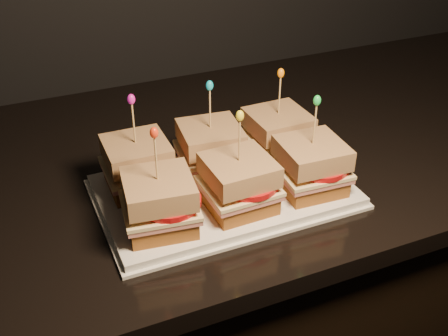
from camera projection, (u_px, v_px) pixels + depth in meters
name	position (u px, v px, depth m)	size (l,w,h in m)	color
cabinet	(184.00, 327.00, 1.28)	(2.15, 0.70, 0.84)	black
granite_slab	(175.00, 166.00, 1.05)	(2.19, 0.74, 0.03)	black
platter	(224.00, 191.00, 0.93)	(0.40, 0.25, 0.02)	white
platter_rim	(224.00, 194.00, 0.94)	(0.42, 0.26, 0.01)	white
sandwich_0_bread_bot	(139.00, 179.00, 0.92)	(0.10, 0.10, 0.03)	#5C3713
sandwich_0_ham	(138.00, 170.00, 0.91)	(0.11, 0.10, 0.01)	#CA6B5F
sandwich_0_cheese	(138.00, 167.00, 0.91)	(0.11, 0.10, 0.01)	#F8DF9B
sandwich_0_tomato	(146.00, 163.00, 0.91)	(0.10, 0.10, 0.01)	#B81011
sandwich_0_bread_top	(136.00, 152.00, 0.90)	(0.10, 0.10, 0.03)	brown
sandwich_0_pick	(134.00, 126.00, 0.87)	(0.00, 0.00, 0.09)	tan
sandwich_0_frill	(131.00, 99.00, 0.85)	(0.01, 0.01, 0.02)	#D21598
sandwich_1_bread_bot	(211.00, 163.00, 0.97)	(0.10, 0.10, 0.03)	#5C3713
sandwich_1_ham	(211.00, 154.00, 0.96)	(0.11, 0.10, 0.01)	#CA6B5F
sandwich_1_cheese	(211.00, 151.00, 0.95)	(0.11, 0.10, 0.01)	#F8DF9B
sandwich_1_tomato	(218.00, 147.00, 0.95)	(0.10, 0.10, 0.01)	#B81011
sandwich_1_bread_top	(210.00, 136.00, 0.94)	(0.10, 0.10, 0.03)	brown
sandwich_1_pick	(210.00, 111.00, 0.91)	(0.00, 0.00, 0.09)	tan
sandwich_1_frill	(210.00, 85.00, 0.89)	(0.01, 0.01, 0.02)	#0E9DB5
sandwich_2_bread_bot	(276.00, 148.00, 1.01)	(0.10, 0.10, 0.03)	#5C3713
sandwich_2_ham	(277.00, 140.00, 1.00)	(0.11, 0.10, 0.01)	#CA6B5F
sandwich_2_cheese	(277.00, 136.00, 1.00)	(0.11, 0.10, 0.01)	#F8DF9B
sandwich_2_tomato	(285.00, 133.00, 0.99)	(0.10, 0.10, 0.01)	#B81011
sandwich_2_bread_top	(278.00, 122.00, 0.98)	(0.10, 0.10, 0.03)	brown
sandwich_2_pick	(279.00, 98.00, 0.96)	(0.00, 0.00, 0.09)	tan
sandwich_2_frill	(281.00, 73.00, 0.93)	(0.01, 0.01, 0.02)	orange
sandwich_3_bread_bot	(161.00, 218.00, 0.83)	(0.10, 0.10, 0.03)	#5C3713
sandwich_3_ham	(160.00, 209.00, 0.83)	(0.11, 0.10, 0.01)	#CA6B5F
sandwich_3_cheese	(160.00, 205.00, 0.82)	(0.11, 0.10, 0.01)	#F8DF9B
sandwich_3_tomato	(168.00, 201.00, 0.82)	(0.10, 0.10, 0.01)	#B81011
sandwich_3_bread_top	(158.00, 189.00, 0.81)	(0.10, 0.10, 0.03)	brown
sandwich_3_pick	(156.00, 161.00, 0.78)	(0.00, 0.00, 0.09)	tan
sandwich_3_frill	(154.00, 133.00, 0.76)	(0.01, 0.01, 0.02)	red
sandwich_4_bread_bot	(239.00, 199.00, 0.88)	(0.10, 0.10, 0.03)	#5C3713
sandwich_4_ham	(239.00, 189.00, 0.87)	(0.11, 0.10, 0.01)	#CA6B5F
sandwich_4_cheese	(239.00, 186.00, 0.86)	(0.11, 0.10, 0.01)	#F8DF9B
sandwich_4_tomato	(248.00, 182.00, 0.86)	(0.10, 0.10, 0.01)	#B81011
sandwich_4_bread_top	(239.00, 170.00, 0.85)	(0.10, 0.10, 0.03)	brown
sandwich_4_pick	(239.00, 143.00, 0.82)	(0.00, 0.00, 0.09)	tan
sandwich_4_frill	(240.00, 116.00, 0.80)	(0.01, 0.01, 0.02)	yellow
sandwich_5_bread_bot	(309.00, 181.00, 0.92)	(0.10, 0.10, 0.03)	#5C3713
sandwich_5_ham	(310.00, 172.00, 0.91)	(0.11, 0.10, 0.01)	#CA6B5F
sandwich_5_cheese	(311.00, 168.00, 0.91)	(0.11, 0.10, 0.01)	#F8DF9B
sandwich_5_tomato	(319.00, 164.00, 0.90)	(0.10, 0.10, 0.01)	#B81011
sandwich_5_bread_top	(312.00, 153.00, 0.89)	(0.10, 0.10, 0.03)	brown
sandwich_5_pick	(315.00, 127.00, 0.87)	(0.00, 0.00, 0.09)	tan
sandwich_5_frill	(317.00, 100.00, 0.84)	(0.01, 0.01, 0.02)	green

